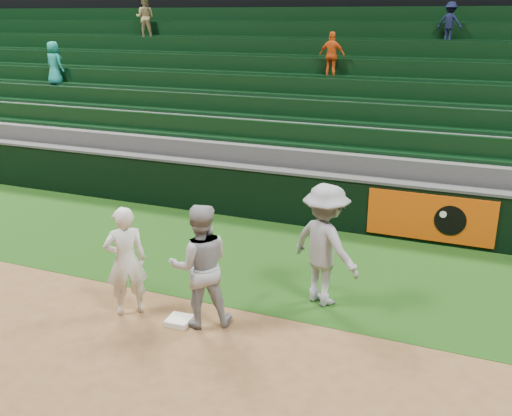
{
  "coord_description": "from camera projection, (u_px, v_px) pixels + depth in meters",
  "views": [
    {
      "loc": [
        3.86,
        -6.73,
        4.61
      ],
      "look_at": [
        0.17,
        2.3,
        1.3
      ],
      "focal_mm": 40.0,
      "sensor_mm": 36.0,
      "label": 1
    }
  ],
  "objects": [
    {
      "name": "stadium_seating",
      "position": [
        339.0,
        124.0,
        16.09
      ],
      "size": [
        36.0,
        5.95,
        5.18
      ],
      "color": "#3E3E40",
      "rests_on": "ground"
    },
    {
      "name": "ground",
      "position": [
        189.0,
        331.0,
        8.77
      ],
      "size": [
        70.0,
        70.0,
        0.0
      ],
      "primitive_type": "plane",
      "color": "brown",
      "rests_on": "ground"
    },
    {
      "name": "field_wall",
      "position": [
        298.0,
        197.0,
        13.11
      ],
      "size": [
        36.0,
        0.45,
        1.25
      ],
      "color": "black",
      "rests_on": "ground"
    },
    {
      "name": "baserunner",
      "position": [
        200.0,
        266.0,
        8.69
      ],
      "size": [
        1.21,
        1.14,
        1.97
      ],
      "primitive_type": "imported",
      "rotation": [
        0.0,
        0.0,
        3.69
      ],
      "color": "#A3A6AE",
      "rests_on": "ground"
    },
    {
      "name": "first_base",
      "position": [
        179.0,
        320.0,
        8.98
      ],
      "size": [
        0.39,
        0.39,
        0.08
      ],
      "primitive_type": "cube",
      "rotation": [
        0.0,
        0.0,
        0.06
      ],
      "color": "white",
      "rests_on": "ground"
    },
    {
      "name": "first_baseman",
      "position": [
        126.0,
        261.0,
        9.04
      ],
      "size": [
        0.78,
        0.76,
        1.82
      ],
      "primitive_type": "imported",
      "rotation": [
        0.0,
        0.0,
        3.87
      ],
      "color": "white",
      "rests_on": "ground"
    },
    {
      "name": "base_coach",
      "position": [
        325.0,
        245.0,
        9.32
      ],
      "size": [
        1.54,
        1.29,
        2.07
      ],
      "primitive_type": "imported",
      "rotation": [
        0.0,
        0.0,
        2.67
      ],
      "color": "#91949E",
      "rests_on": "foul_grass"
    },
    {
      "name": "foul_grass",
      "position": [
        261.0,
        258.0,
        11.39
      ],
      "size": [
        36.0,
        4.2,
        0.01
      ],
      "primitive_type": "cube",
      "color": "#14380E",
      "rests_on": "ground"
    }
  ]
}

